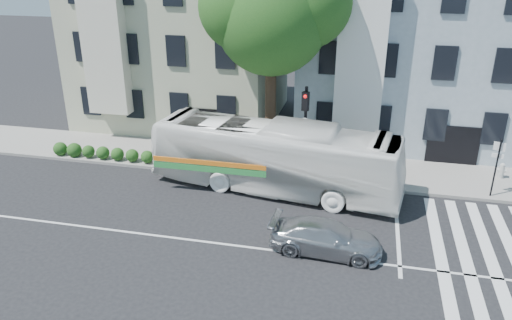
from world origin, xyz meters
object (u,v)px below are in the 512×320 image
(sedan, at_px, (326,237))
(traffic_signal, at_px, (305,120))
(fire_hydrant, at_px, (502,170))
(bus, at_px, (275,157))

(sedan, xyz_separation_m, traffic_signal, (-1.76, 6.65, 2.34))
(fire_hydrant, bearing_deg, traffic_signal, -170.97)
(bus, bearing_deg, traffic_signal, -22.88)
(traffic_signal, distance_m, fire_hydrant, 10.01)
(sedan, height_order, traffic_signal, traffic_signal)
(bus, distance_m, fire_hydrant, 11.28)
(bus, bearing_deg, sedan, -140.68)
(sedan, distance_m, traffic_signal, 7.27)
(bus, xyz_separation_m, sedan, (2.88, -4.82, -1.03))
(bus, distance_m, sedan, 5.70)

